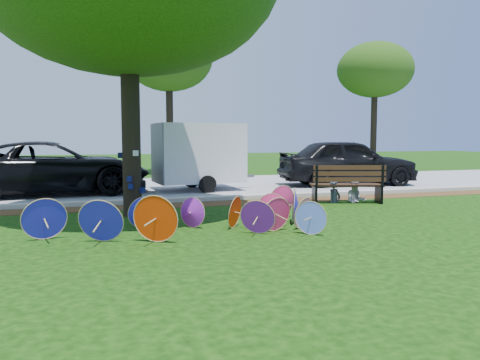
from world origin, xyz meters
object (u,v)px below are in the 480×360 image
(park_bench, at_px, (346,184))
(person_left, at_px, (335,181))
(cargo_trailer, at_px, (199,153))
(black_van, at_px, (52,168))
(person_right, at_px, (356,180))
(dark_pickup, at_px, (347,162))
(parasol_pile, at_px, (212,213))

(park_bench, distance_m, person_left, 0.36)
(cargo_trailer, bearing_deg, black_van, 171.93)
(person_right, bearing_deg, park_bench, -153.66)
(dark_pickup, distance_m, person_right, 4.91)
(parasol_pile, bearing_deg, cargo_trailer, 79.66)
(parasol_pile, distance_m, black_van, 8.35)
(black_van, height_order, person_right, black_van)
(parasol_pile, relative_size, black_van, 0.94)
(dark_pickup, height_order, park_bench, dark_pickup)
(parasol_pile, height_order, person_left, person_left)
(dark_pickup, xyz_separation_m, cargo_trailer, (-5.99, -0.02, 0.42))
(dark_pickup, xyz_separation_m, person_left, (-2.94, -4.35, -0.29))
(cargo_trailer, bearing_deg, person_right, -54.25)
(cargo_trailer, distance_m, person_right, 5.77)
(parasol_pile, xyz_separation_m, dark_pickup, (7.32, 7.30, 0.54))
(parasol_pile, distance_m, person_right, 5.87)
(parasol_pile, xyz_separation_m, person_left, (4.38, 2.94, 0.25))
(dark_pickup, relative_size, park_bench, 2.57)
(black_van, height_order, person_left, black_van)
(park_bench, height_order, person_right, person_right)
(black_van, height_order, cargo_trailer, cargo_trailer)
(park_bench, bearing_deg, dark_pickup, 76.73)
(dark_pickup, height_order, cargo_trailer, cargo_trailer)
(person_left, bearing_deg, parasol_pile, -170.14)
(dark_pickup, relative_size, person_left, 4.27)
(person_left, xyz_separation_m, person_right, (0.70, 0.00, 0.01))
(dark_pickup, distance_m, cargo_trailer, 6.01)
(black_van, height_order, park_bench, black_van)
(cargo_trailer, bearing_deg, person_left, -59.98)
(cargo_trailer, height_order, park_bench, cargo_trailer)
(person_left, bearing_deg, dark_pickup, 31.87)
(park_bench, relative_size, person_left, 1.66)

